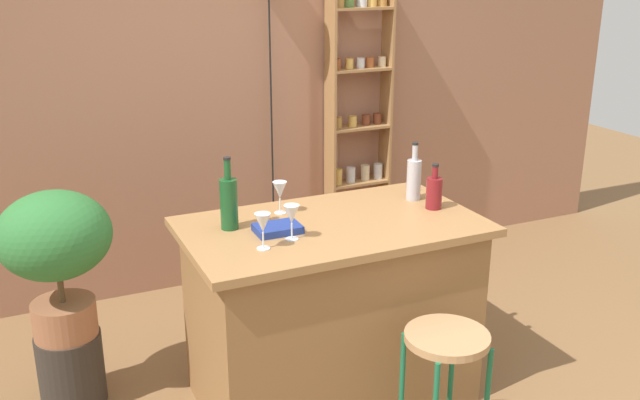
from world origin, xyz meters
The scene contains 13 objects.
back_wall centered at (0.00, 1.95, 1.40)m, with size 6.40×0.10×2.80m, color #9E6B51.
kitchen_counter centered at (0.00, 0.30, 0.48)m, with size 1.43×0.83×0.95m.
bar_stool centered at (0.23, -0.36, 0.48)m, with size 0.37×0.37×0.63m.
spice_shelf centered at (0.92, 1.80, 1.09)m, with size 0.46×0.16×2.04m.
plant_stool centered at (-1.23, 0.78, 0.19)m, with size 0.32×0.32×0.38m, color #2D2823.
potted_plant centered at (-1.23, 0.78, 0.86)m, with size 0.54×0.48×0.75m.
bottle_wine_red centered at (0.54, 0.44, 1.07)m, with size 0.08×0.08×0.31m.
bottle_soda_blue centered at (0.56, 0.28, 1.04)m, with size 0.08×0.08×0.23m.
bottle_vinegar centered at (-0.47, 0.43, 1.08)m, with size 0.08×0.08×0.35m.
wine_glass_left centered at (-0.18, 0.53, 1.07)m, with size 0.07×0.07×0.16m.
wine_glass_center centered at (-0.41, 0.13, 1.07)m, with size 0.07×0.07×0.16m.
wine_glass_right centered at (-0.26, 0.18, 1.07)m, with size 0.07×0.07×0.16m.
cookbook centered at (-0.28, 0.30, 0.97)m, with size 0.21×0.15×0.04m, color navy.
Camera 1 is at (-1.38, -2.58, 2.15)m, focal length 39.87 mm.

